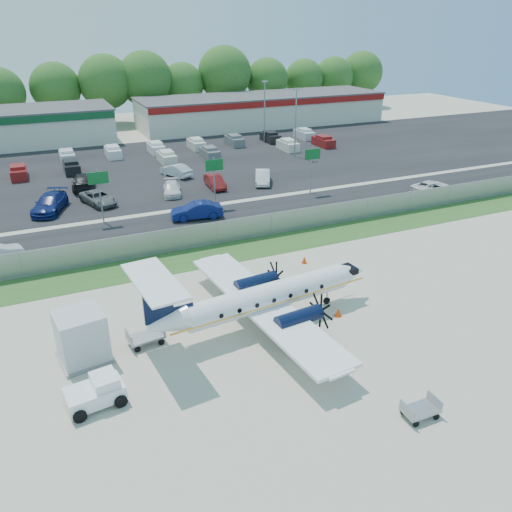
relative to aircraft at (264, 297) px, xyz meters
name	(u,v)px	position (x,y,z in m)	size (l,w,h in m)	color
ground	(296,328)	(1.54, -1.29, -1.85)	(170.00, 170.00, 0.00)	#BEB7A1
grass_verge	(226,253)	(1.54, 10.71, -1.84)	(170.00, 4.00, 0.02)	#2D561E
access_road	(199,224)	(1.54, 17.71, -1.83)	(170.00, 8.00, 0.02)	black
parking_lot	(148,169)	(1.54, 38.71, -1.83)	(170.00, 32.00, 0.02)	black
perimeter_fence	(217,233)	(1.54, 12.71, -0.84)	(120.00, 0.06, 1.99)	gray
building_east	(262,110)	(27.54, 60.69, 0.79)	(44.40, 12.40, 5.24)	silver
sign_left	(99,185)	(-6.46, 21.62, 1.77)	(1.80, 0.26, 5.00)	gray
sign_mid	(214,172)	(4.54, 21.62, 1.77)	(1.80, 0.26, 5.00)	gray
sign_right	(312,160)	(15.54, 21.62, 1.77)	(1.80, 0.26, 5.00)	gray
light_pole_ne	(296,118)	(21.54, 36.71, 3.39)	(0.90, 0.35, 9.09)	gray
light_pole_se	(265,108)	(21.54, 46.71, 3.39)	(0.90, 0.35, 9.09)	gray
tree_line	(107,124)	(1.54, 72.71, -1.85)	(112.00, 6.00, 14.00)	#295B1A
aircraft	(264,297)	(0.00, 0.00, 0.00)	(15.54, 15.30, 4.78)	white
pushback_tug	(97,391)	(-10.36, -3.18, -1.15)	(2.89, 2.25, 1.45)	white
baggage_cart_near	(146,336)	(-7.13, 0.83, -1.35)	(2.15, 1.44, 1.06)	gray
baggage_cart_far	(420,409)	(3.36, -10.28, -1.43)	(1.72, 1.05, 0.90)	gray
service_container	(82,338)	(-10.56, 0.77, -0.49)	(2.98, 2.98, 2.90)	silver
cone_nose	(338,312)	(4.67, -1.12, -1.57)	(0.40, 0.40, 0.57)	#D83E06
cone_port_wing	(343,358)	(2.38, -5.22, -1.63)	(0.33, 0.33, 0.47)	#D83E06
cone_starboard_wing	(304,260)	(6.42, 6.52, -1.58)	(0.40, 0.40, 0.57)	#D83E06
road_car_mid	(197,218)	(1.80, 19.18, -1.85)	(1.68, 4.82, 1.59)	navy
road_car_east	(431,193)	(27.61, 16.22, -1.85)	(2.26, 4.90, 1.36)	silver
parked_car_a	(51,211)	(-10.76, 26.86, -1.85)	(2.36, 5.81, 1.69)	navy
parked_car_b	(99,204)	(-6.13, 27.15, -1.85)	(2.25, 4.88, 1.35)	#595B5E
parked_car_c	(172,194)	(1.61, 27.30, -1.85)	(1.81, 4.44, 1.29)	silver
parked_car_d	(215,188)	(6.66, 27.71, -1.85)	(1.52, 4.35, 1.43)	maroon
parked_car_e	(263,183)	(12.25, 27.02, -1.85)	(1.60, 4.59, 1.51)	silver
parked_car_f	(85,188)	(-6.83, 33.44, -1.85)	(2.35, 5.78, 1.68)	black
parked_car_g	(177,176)	(3.93, 33.91, -1.85)	(1.57, 4.50, 1.48)	silver
far_parking_rows	(140,160)	(1.54, 43.71, -1.85)	(56.00, 10.00, 1.60)	gray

